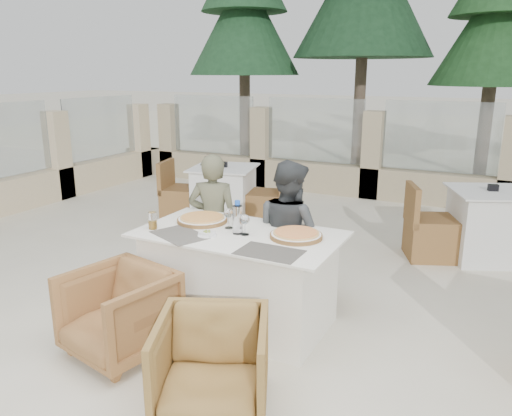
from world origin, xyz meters
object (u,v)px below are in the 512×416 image
at_px(water_bottle, 238,217).
at_px(armchair_far_left, 207,258).
at_px(dining_table, 239,278).
at_px(bg_table_a, 224,195).
at_px(armchair_far_right, 289,269).
at_px(armchair_near_left, 119,313).
at_px(diner_right, 289,235).
at_px(beer_glass_right, 277,218).
at_px(diner_left, 214,223).
at_px(olive_dish, 207,233).
at_px(pizza_right, 296,235).
at_px(pizza_left, 202,219).
at_px(beer_glass_left, 153,221).
at_px(wine_glass_centre, 229,217).
at_px(bg_table_b, 488,225).
at_px(armchair_near_right, 212,366).
at_px(wine_glass_near, 245,224).

relative_size(water_bottle, armchair_far_left, 0.41).
bearing_deg(dining_table, bg_table_a, 122.89).
height_order(armchair_far_right, armchair_near_left, armchair_near_left).
bearing_deg(diner_right, beer_glass_right, 93.79).
bearing_deg(diner_right, armchair_near_left, 82.64).
xyz_separation_m(armchair_near_left, diner_left, (0.01, 1.29, 0.33)).
height_order(olive_dish, diner_right, diner_right).
bearing_deg(pizza_right, pizza_left, 177.93).
bearing_deg(beer_glass_left, bg_table_a, 108.48).
bearing_deg(pizza_left, beer_glass_left, -125.77).
height_order(water_bottle, olive_dish, water_bottle).
bearing_deg(armchair_far_right, beer_glass_left, 38.94).
height_order(wine_glass_centre, armchair_far_left, wine_glass_centre).
xyz_separation_m(diner_left, bg_table_a, (-1.00, 1.89, -0.26)).
bearing_deg(bg_table_b, olive_dish, -148.22).
relative_size(beer_glass_right, diner_right, 0.10).
xyz_separation_m(dining_table, beer_glass_right, (0.18, 0.32, 0.45)).
bearing_deg(pizza_left, bg_table_a, 116.38).
bearing_deg(bg_table_b, dining_table, -147.36).
relative_size(beer_glass_right, diner_left, 0.10).
relative_size(olive_dish, armchair_near_left, 0.16).
xyz_separation_m(dining_table, water_bottle, (0.00, -0.02, 0.52)).
height_order(water_bottle, armchair_near_right, water_bottle).
relative_size(wine_glass_near, diner_left, 0.14).
relative_size(dining_table, armchair_near_right, 2.38).
bearing_deg(pizza_right, water_bottle, -166.08).
distance_m(armchair_near_left, bg_table_b, 3.99).
xyz_separation_m(beer_glass_left, diner_right, (0.90, 0.68, -0.19)).
relative_size(dining_table, beer_glass_left, 11.51).
xyz_separation_m(armchair_far_left, armchair_near_left, (0.06, -1.26, 0.02)).
distance_m(water_bottle, bg_table_b, 3.08).
height_order(armchair_near_right, diner_left, diner_left).
relative_size(armchair_far_left, armchair_far_right, 0.95).
xyz_separation_m(wine_glass_near, armchair_far_left, (-0.67, 0.48, -0.56)).
bearing_deg(pizza_right, diner_right, 120.51).
relative_size(armchair_near_left, bg_table_b, 0.42).
bearing_deg(armchair_near_left, wine_glass_near, 63.80).
xyz_separation_m(diner_right, bg_table_a, (-1.77, 1.92, -0.26)).
xyz_separation_m(wine_glass_centre, bg_table_a, (-1.40, 2.30, -0.48)).
relative_size(pizza_left, armchair_near_left, 0.61).
distance_m(diner_left, bg_table_b, 3.02).
relative_size(beer_glass_right, bg_table_a, 0.08).
distance_m(water_bottle, diner_left, 0.78).
bearing_deg(beer_glass_right, water_bottle, -118.28).
height_order(olive_dish, armchair_far_left, olive_dish).
bearing_deg(bg_table_a, diner_left, -75.63).
bearing_deg(pizza_right, armchair_far_right, 118.85).
relative_size(dining_table, pizza_right, 3.98).
bearing_deg(armchair_far_left, armchair_near_left, 78.53).
xyz_separation_m(water_bottle, armchair_far_right, (0.21, 0.55, -0.59)).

